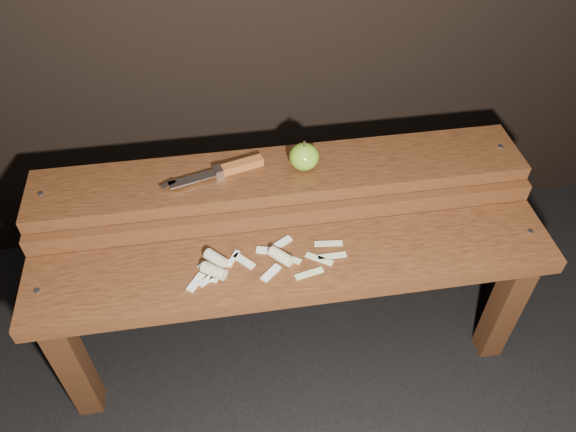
{
  "coord_description": "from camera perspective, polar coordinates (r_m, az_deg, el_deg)",
  "views": [
    {
      "loc": [
        -0.14,
        -0.85,
        1.39
      ],
      "look_at": [
        0.0,
        0.06,
        0.45
      ],
      "focal_mm": 35.0,
      "sensor_mm": 36.0,
      "label": 1
    }
  ],
  "objects": [
    {
      "name": "apple",
      "position": [
        1.34,
        1.64,
        6.04
      ],
      "size": [
        0.07,
        0.07,
        0.08
      ],
      "color": "#6B9A1F",
      "rests_on": "bench_rear_tier"
    },
    {
      "name": "ground",
      "position": [
        1.63,
        0.33,
        -12.67
      ],
      "size": [
        60.0,
        60.0,
        0.0
      ],
      "primitive_type": "plane",
      "color": "black"
    },
    {
      "name": "bench_front_tier",
      "position": [
        1.31,
        0.83,
        -6.73
      ],
      "size": [
        1.2,
        0.2,
        0.42
      ],
      "color": "#391E0E",
      "rests_on": "ground"
    },
    {
      "name": "bench_rear_tier",
      "position": [
        1.41,
        -0.66,
        2.0
      ],
      "size": [
        1.2,
        0.21,
        0.5
      ],
      "color": "#391E0E",
      "rests_on": "ground"
    },
    {
      "name": "knife",
      "position": [
        1.35,
        -5.95,
        4.8
      ],
      "size": [
        0.25,
        0.08,
        0.02
      ],
      "color": "#974D21",
      "rests_on": "bench_rear_tier"
    },
    {
      "name": "apple_scraps",
      "position": [
        1.25,
        -4.38,
        -4.74
      ],
      "size": [
        0.36,
        0.13,
        0.03
      ],
      "color": "beige",
      "rests_on": "bench_front_tier"
    }
  ]
}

